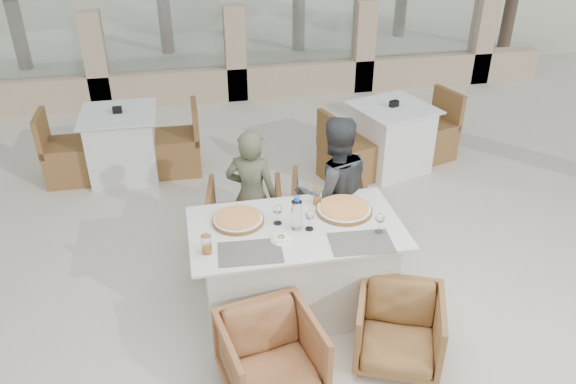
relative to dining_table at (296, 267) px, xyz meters
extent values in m
plane|color=beige|center=(0.12, 0.04, -0.39)|extent=(80.00, 80.00, 0.00)
cube|color=#5F5951|center=(-0.38, -0.26, 0.39)|extent=(0.47, 0.33, 0.00)
cube|color=#625C54|center=(0.41, -0.30, 0.39)|extent=(0.47, 0.33, 0.00)
cylinder|color=#CE591C|center=(-0.42, 0.15, 0.41)|extent=(0.43, 0.43, 0.05)
cylinder|color=orange|center=(0.41, 0.13, 0.41)|extent=(0.52, 0.52, 0.06)
cylinder|color=#C2E6FF|center=(0.00, -0.02, 0.52)|extent=(0.09, 0.09, 0.28)
cylinder|color=orange|center=(-0.68, -0.20, 0.46)|extent=(0.07, 0.07, 0.14)
cylinder|color=orange|center=(0.24, 0.28, 0.45)|extent=(0.08, 0.08, 0.13)
imported|color=brown|center=(-0.28, 0.92, -0.07)|extent=(0.76, 0.78, 0.62)
imported|color=brown|center=(0.50, 0.87, -0.06)|extent=(0.83, 0.85, 0.64)
imported|color=#976037|center=(-0.34, -0.79, -0.10)|extent=(0.73, 0.74, 0.58)
imported|color=brown|center=(0.60, -0.70, -0.11)|extent=(0.78, 0.78, 0.55)
imported|color=#585B42|center=(-0.23, 0.75, 0.24)|extent=(0.54, 0.45, 1.25)
imported|color=#36393B|center=(0.45, 0.55, 0.31)|extent=(0.72, 0.58, 1.39)
camera|label=1|loc=(-0.76, -3.43, 2.72)|focal=35.00mm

